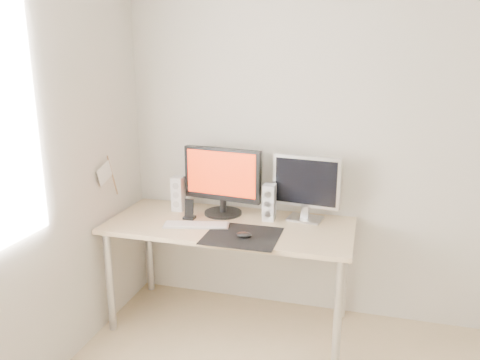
{
  "coord_description": "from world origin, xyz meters",
  "views": [
    {
      "loc": [
        -0.09,
        -1.38,
        1.8
      ],
      "look_at": [
        -0.88,
        1.45,
        1.01
      ],
      "focal_mm": 35.0,
      "sensor_mm": 36.0,
      "label": 1
    }
  ],
  "objects_px": {
    "main_monitor": "(222,179)",
    "keyboard": "(196,225)",
    "mouse": "(244,235)",
    "second_monitor": "(306,185)",
    "speaker_left": "(178,194)",
    "speaker_right": "(269,202)",
    "desk": "(230,234)",
    "phone_dock": "(189,213)"
  },
  "relations": [
    {
      "from": "main_monitor",
      "to": "keyboard",
      "type": "xyz_separation_m",
      "value": [
        -0.09,
        -0.26,
        -0.25
      ]
    },
    {
      "from": "speaker_left",
      "to": "desk",
      "type": "bearing_deg",
      "value": -21.01
    },
    {
      "from": "mouse",
      "to": "phone_dock",
      "type": "relative_size",
      "value": 0.71
    },
    {
      "from": "speaker_left",
      "to": "mouse",
      "type": "bearing_deg",
      "value": -33.44
    },
    {
      "from": "speaker_left",
      "to": "phone_dock",
      "type": "xyz_separation_m",
      "value": [
        0.14,
        -0.15,
        -0.08
      ]
    },
    {
      "from": "speaker_right",
      "to": "second_monitor",
      "type": "bearing_deg",
      "value": 16.74
    },
    {
      "from": "speaker_left",
      "to": "phone_dock",
      "type": "relative_size",
      "value": 1.8
    },
    {
      "from": "keyboard",
      "to": "phone_dock",
      "type": "relative_size",
      "value": 3.21
    },
    {
      "from": "desk",
      "to": "speaker_left",
      "type": "xyz_separation_m",
      "value": [
        -0.43,
        0.16,
        0.2
      ]
    },
    {
      "from": "speaker_left",
      "to": "keyboard",
      "type": "height_order",
      "value": "speaker_left"
    },
    {
      "from": "speaker_right",
      "to": "phone_dock",
      "type": "distance_m",
      "value": 0.54
    },
    {
      "from": "main_monitor",
      "to": "second_monitor",
      "type": "height_order",
      "value": "main_monitor"
    },
    {
      "from": "second_monitor",
      "to": "keyboard",
      "type": "distance_m",
      "value": 0.76
    },
    {
      "from": "second_monitor",
      "to": "speaker_right",
      "type": "bearing_deg",
      "value": -163.26
    },
    {
      "from": "main_monitor",
      "to": "speaker_right",
      "type": "relative_size",
      "value": 2.25
    },
    {
      "from": "main_monitor",
      "to": "phone_dock",
      "type": "relative_size",
      "value": 4.06
    },
    {
      "from": "speaker_right",
      "to": "keyboard",
      "type": "distance_m",
      "value": 0.5
    },
    {
      "from": "phone_dock",
      "to": "main_monitor",
      "type": "bearing_deg",
      "value": 37.96
    },
    {
      "from": "desk",
      "to": "keyboard",
      "type": "xyz_separation_m",
      "value": [
        -0.19,
        -0.1,
        0.09
      ]
    },
    {
      "from": "desk",
      "to": "main_monitor",
      "type": "distance_m",
      "value": 0.38
    },
    {
      "from": "desk",
      "to": "speaker_left",
      "type": "bearing_deg",
      "value": 158.99
    },
    {
      "from": "speaker_left",
      "to": "speaker_right",
      "type": "relative_size",
      "value": 1.0
    },
    {
      "from": "main_monitor",
      "to": "mouse",
      "type": "bearing_deg",
      "value": -56.19
    },
    {
      "from": "phone_dock",
      "to": "speaker_right",
      "type": "bearing_deg",
      "value": 13.12
    },
    {
      "from": "speaker_left",
      "to": "speaker_right",
      "type": "distance_m",
      "value": 0.66
    },
    {
      "from": "keyboard",
      "to": "main_monitor",
      "type": "bearing_deg",
      "value": 70.24
    },
    {
      "from": "desk",
      "to": "main_monitor",
      "type": "relative_size",
      "value": 2.9
    },
    {
      "from": "main_monitor",
      "to": "second_monitor",
      "type": "relative_size",
      "value": 1.22
    },
    {
      "from": "mouse",
      "to": "desk",
      "type": "distance_m",
      "value": 0.29
    },
    {
      "from": "speaker_right",
      "to": "desk",
      "type": "bearing_deg",
      "value": -150.16
    },
    {
      "from": "second_monitor",
      "to": "speaker_left",
      "type": "xyz_separation_m",
      "value": [
        -0.89,
        -0.04,
        -0.12
      ]
    },
    {
      "from": "main_monitor",
      "to": "speaker_right",
      "type": "distance_m",
      "value": 0.36
    },
    {
      "from": "desk",
      "to": "second_monitor",
      "type": "relative_size",
      "value": 3.55
    },
    {
      "from": "main_monitor",
      "to": "speaker_right",
      "type": "bearing_deg",
      "value": -4.31
    },
    {
      "from": "main_monitor",
      "to": "speaker_left",
      "type": "relative_size",
      "value": 2.25
    },
    {
      "from": "mouse",
      "to": "phone_dock",
      "type": "height_order",
      "value": "phone_dock"
    },
    {
      "from": "second_monitor",
      "to": "speaker_left",
      "type": "bearing_deg",
      "value": -177.35
    },
    {
      "from": "mouse",
      "to": "keyboard",
      "type": "distance_m",
      "value": 0.37
    },
    {
      "from": "second_monitor",
      "to": "speaker_left",
      "type": "height_order",
      "value": "second_monitor"
    },
    {
      "from": "mouse",
      "to": "speaker_left",
      "type": "xyz_separation_m",
      "value": [
        -0.58,
        0.39,
        0.1
      ]
    },
    {
      "from": "mouse",
      "to": "speaker_left",
      "type": "distance_m",
      "value": 0.71
    },
    {
      "from": "second_monitor",
      "to": "phone_dock",
      "type": "height_order",
      "value": "second_monitor"
    }
  ]
}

